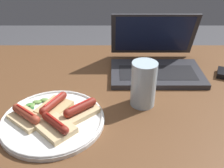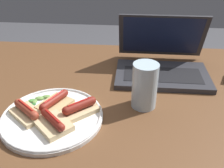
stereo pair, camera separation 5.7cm
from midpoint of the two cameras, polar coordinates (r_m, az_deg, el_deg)
desk at (r=0.89m, az=5.69°, el=-5.24°), size 1.43×0.76×0.75m
laptop at (r=0.95m, az=12.79°, el=4.62°), size 0.33×0.28×0.20m
plate at (r=0.72m, az=-11.62°, el=-7.38°), size 0.28×0.28×0.02m
sausage_toast_left at (r=0.67m, az=-11.27°, el=-8.80°), size 0.12×0.12×0.04m
sausage_toast_middle at (r=0.74m, az=-11.15°, el=-4.32°), size 0.11×0.12×0.04m
sausage_toast_right at (r=0.71m, az=-5.46°, el=-5.57°), size 0.11×0.11×0.04m
sausage_toast_extra at (r=0.73m, az=-17.10°, el=-6.10°), size 0.12×0.11×0.04m
salad_pile at (r=0.79m, az=-14.50°, el=-3.39°), size 0.07×0.06×0.01m
drinking_glass at (r=0.74m, az=9.35°, el=-0.42°), size 0.07×0.07×0.14m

